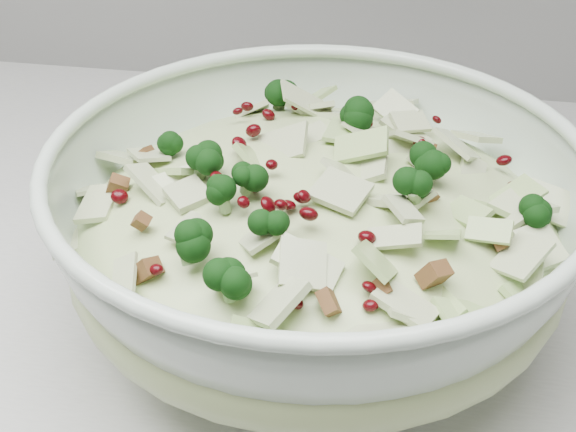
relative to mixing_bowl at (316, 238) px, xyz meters
The scene contains 2 objects.
mixing_bowl is the anchor object (origin of this frame).
salad 0.02m from the mixing_bowl, 63.43° to the left, with size 0.36×0.36×0.13m.
Camera 1 is at (-0.59, 1.20, 1.26)m, focal length 50.00 mm.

